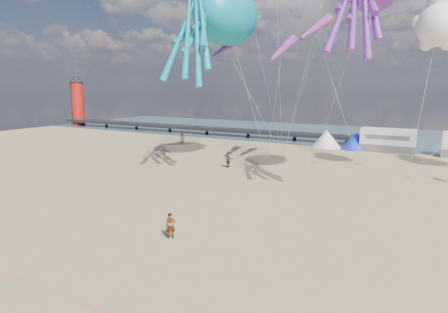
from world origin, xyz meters
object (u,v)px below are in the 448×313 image
Objects in this scene: tent_white at (326,139)px; sandbag_c at (408,177)px; beachgoer_4 at (228,160)px; sandbag_b at (313,163)px; sandbag_e at (282,157)px; windsock_left at (282,49)px; motorhome_0 at (388,140)px; sandbag_d at (358,164)px; kite_panda at (438,25)px; standing_person at (171,226)px; windsock_mid at (315,28)px; tent_blue at (356,140)px; lighthouse at (78,104)px; beachgoer_0 at (182,138)px; windsock_right at (226,48)px; sandbag_a at (267,160)px; kite_octopus_teal at (226,16)px.

tent_white is 19.03m from sandbag_c.
beachgoer_4 is 3.12× the size of sandbag_b.
windsock_left is (1.52, -4.81, 12.07)m from sandbag_e.
motorhome_0 reaches higher than sandbag_d.
beachgoer_4 is 0.25× the size of kite_panda.
standing_person is 0.27× the size of windsock_mid.
beachgoer_4 is at bearing -151.83° from windsock_left.
tent_blue is 19.85m from windsock_left.
motorhome_0 reaches higher than tent_blue.
lighthouse reaches higher than beachgoer_0.
sandbag_c is at bearing -15.75° from sandbag_e.
standing_person is 25.37m from windsock_mid.
windsock_right is at bearing -129.33° from sandbag_e.
tent_white is at bearing 156.24° from beachgoer_0.
motorhome_0 is 1.47× the size of windsock_right.
tent_blue is at bearing 97.53° from windsock_mid.
sandbag_c is (11.70, -14.98, -1.09)m from tent_white.
sandbag_a is at bearing -117.50° from tent_blue.
kite_panda is (19.29, 3.16, -1.83)m from kite_octopus_teal.
beachgoer_0 is at bearing 165.79° from sandbag_e.
beachgoer_0 is at bearing 128.13° from kite_octopus_teal.
sandbag_b is at bearing -16.35° from lighthouse.
motorhome_0 is at bearing 38.95° from kite_octopus_teal.
windsock_right is at bearing 72.05° from standing_person.
sandbag_d is 21.18m from kite_octopus_teal.
tent_blue is 16.87m from sandbag_c.
beachgoer_0 is 20.18m from windsock_right.
lighthouse is 70.19m from kite_panda.
sandbag_a is (-4.25, 24.03, -0.65)m from standing_person.
beachgoer_0 is 18.12m from sandbag_e.
windsock_right is at bearing -153.50° from kite_panda.
lighthouse is 18.00× the size of sandbag_a.
sandbag_b is (-6.11, -12.40, -1.39)m from motorhome_0.
sandbag_b is at bearing -18.12° from sandbag_e.
sandbag_b is at bearing 14.26° from sandbag_a.
sandbag_c and sandbag_e have the same top height.
sandbag_d is at bearing -13.73° from lighthouse.
windsock_right reaches higher than lighthouse.
beachgoer_4 is at bearing -125.66° from motorhome_0.
motorhome_0 is at bearing 0.00° from tent_blue.
tent_blue is at bearing 180.00° from motorhome_0.
tent_white reaches higher than sandbag_c.
lighthouse is at bearing 172.86° from windsock_mid.
lighthouse is at bearing 67.40° from beachgoer_4.
standing_person is at bearing -88.28° from tent_white.
kite_panda is at bearing 14.64° from sandbag_c.
standing_person is 0.34× the size of windsock_right.
tent_blue reaches higher than beachgoer_0.
sandbag_c is (65.70, -18.98, -4.39)m from lighthouse.
beachgoer_4 is 12.65m from windsock_left.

